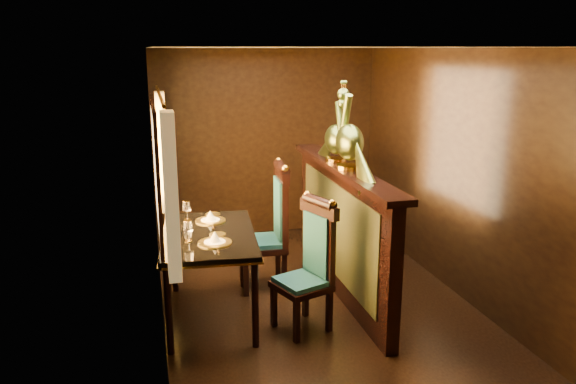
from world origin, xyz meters
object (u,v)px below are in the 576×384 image
object	(u,v)px
dining_table	(208,240)
chair_right	(274,223)
chair_left	(312,260)
peacock_left	(350,126)
peacock_right	(336,126)

from	to	relation	value
dining_table	chair_right	bearing A→B (deg)	40.82
chair_left	peacock_left	bearing A→B (deg)	21.95
dining_table	peacock_left	size ratio (longest dim) A/B	1.78
peacock_left	chair_right	bearing A→B (deg)	141.66
peacock_left	peacock_right	size ratio (longest dim) A/B	1.15
chair_left	chair_right	bearing A→B (deg)	77.49
dining_table	chair_left	bearing A→B (deg)	-20.46
dining_table	peacock_left	world-z (taller)	peacock_left
chair_right	peacock_right	bearing A→B (deg)	-5.50
dining_table	peacock_left	bearing A→B (deg)	6.56
chair_left	chair_right	distance (m)	0.97
chair_right	peacock_right	xyz separation A→B (m)	(0.63, -0.10, 1.01)
chair_left	peacock_left	xyz separation A→B (m)	(0.50, 0.46, 1.13)
peacock_right	peacock_left	bearing A→B (deg)	-90.00
peacock_left	dining_table	bearing A→B (deg)	-178.42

